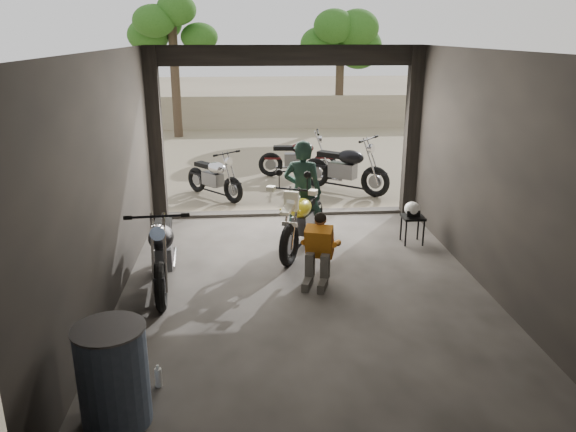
{
  "coord_description": "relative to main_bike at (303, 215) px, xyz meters",
  "views": [
    {
      "loc": [
        -0.79,
        -6.92,
        3.41
      ],
      "look_at": [
        -0.19,
        0.6,
        0.93
      ],
      "focal_mm": 35.0,
      "sensor_mm": 36.0,
      "label": 1
    }
  ],
  "objects": [
    {
      "name": "ground",
      "position": [
        -0.14,
        -1.63,
        -0.6
      ],
      "size": [
        80.0,
        80.0,
        0.0
      ],
      "primitive_type": "plane",
      "color": "#7A6D56",
      "rests_on": "ground"
    },
    {
      "name": "garage",
      "position": [
        -0.14,
        -1.09,
        0.68
      ],
      "size": [
        7.0,
        7.13,
        3.2
      ],
      "color": "#2D2B28",
      "rests_on": "ground"
    },
    {
      "name": "boundary_wall",
      "position": [
        -0.14,
        12.37,
        -0.0
      ],
      "size": [
        18.0,
        0.3,
        1.2
      ],
      "primitive_type": "cube",
      "color": "gray",
      "rests_on": "ground"
    },
    {
      "name": "tree_left",
      "position": [
        -3.14,
        10.87,
        3.38
      ],
      "size": [
        2.2,
        2.2,
        5.6
      ],
      "color": "#382B1E",
      "rests_on": "ground"
    },
    {
      "name": "tree_right",
      "position": [
        2.66,
        12.37,
        2.96
      ],
      "size": [
        2.2,
        2.2,
        5.0
      ],
      "color": "#382B1E",
      "rests_on": "ground"
    },
    {
      "name": "main_bike",
      "position": [
        0.0,
        0.0,
        0.0
      ],
      "size": [
        1.41,
        1.96,
        1.21
      ],
      "primitive_type": null,
      "rotation": [
        0.0,
        0.0,
        -0.42
      ],
      "color": "#EBE8C6",
      "rests_on": "ground"
    },
    {
      "name": "left_bike",
      "position": [
        -2.08,
        -1.22,
        0.01
      ],
      "size": [
        0.89,
        1.87,
        1.23
      ],
      "primitive_type": null,
      "rotation": [
        0.0,
        0.0,
        0.08
      ],
      "color": "black",
      "rests_on": "ground"
    },
    {
      "name": "outside_bike_a",
      "position": [
        -1.58,
        3.24,
        -0.07
      ],
      "size": [
        1.52,
        1.6,
        1.06
      ],
      "primitive_type": null,
      "rotation": [
        0.0,
        0.0,
        0.72
      ],
      "color": "black",
      "rests_on": "ground"
    },
    {
      "name": "outside_bike_b",
      "position": [
        0.39,
        4.94,
        -0.04
      ],
      "size": [
        1.74,
        0.86,
        1.13
      ],
      "primitive_type": null,
      "rotation": [
        0.0,
        0.0,
        1.47
      ],
      "color": "#451011",
      "rests_on": "ground"
    },
    {
      "name": "outside_bike_c",
      "position": [
        1.31,
        3.46,
        0.04
      ],
      "size": [
        1.96,
        1.79,
        1.28
      ],
      "primitive_type": null,
      "rotation": [
        0.0,
        0.0,
        0.89
      ],
      "color": "black",
      "rests_on": "ground"
    },
    {
      "name": "rider",
      "position": [
        0.03,
        0.34,
        0.28
      ],
      "size": [
        0.74,
        0.6,
        1.76
      ],
      "primitive_type": "imported",
      "rotation": [
        0.0,
        0.0,
        2.82
      ],
      "color": "#152B25",
      "rests_on": "ground"
    },
    {
      "name": "mechanic",
      "position": [
        0.07,
        -1.35,
        -0.11
      ],
      "size": [
        0.69,
        0.81,
        0.99
      ],
      "primitive_type": null,
      "rotation": [
        0.0,
        0.0,
        -0.32
      ],
      "color": "orange",
      "rests_on": "ground"
    },
    {
      "name": "stool",
      "position": [
        1.86,
        0.13,
        -0.18
      ],
      "size": [
        0.36,
        0.36,
        0.5
      ],
      "rotation": [
        0.0,
        0.0,
        0.18
      ],
      "color": "black",
      "rests_on": "ground"
    },
    {
      "name": "helmet",
      "position": [
        1.84,
        0.14,
        0.01
      ],
      "size": [
        0.33,
        0.34,
        0.24
      ],
      "primitive_type": "ellipsoid",
      "rotation": [
        0.0,
        0.0,
        -0.35
      ],
      "color": "white",
      "rests_on": "stool"
    },
    {
      "name": "oil_drum",
      "position": [
        -2.14,
        -4.14,
        -0.12
      ],
      "size": [
        0.66,
        0.66,
        0.97
      ],
      "primitive_type": "cylinder",
      "rotation": [
        0.0,
        0.0,
        -0.05
      ],
      "color": "#42536F",
      "rests_on": "ground"
    },
    {
      "name": "sign_post",
      "position": [
        3.02,
        1.23,
        1.06
      ],
      "size": [
        0.82,
        0.08,
        2.46
      ],
      "rotation": [
        0.0,
        0.0,
        0.01
      ],
      "color": "black",
      "rests_on": "ground"
    }
  ]
}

